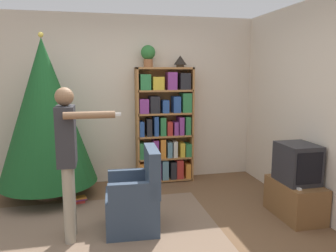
{
  "coord_description": "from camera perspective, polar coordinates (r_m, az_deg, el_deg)",
  "views": [
    {
      "loc": [
        -0.43,
        -3.15,
        1.73
      ],
      "look_at": [
        0.47,
        0.9,
        1.05
      ],
      "focal_mm": 35.0,
      "sensor_mm": 36.0,
      "label": 1
    }
  ],
  "objects": [
    {
      "name": "potted_plant",
      "position": [
        5.06,
        -3.48,
        12.33
      ],
      "size": [
        0.22,
        0.22,
        0.33
      ],
      "color": "#935B38",
      "rests_on": "bookshelf"
    },
    {
      "name": "table_lamp",
      "position": [
        5.15,
        2.14,
        11.3
      ],
      "size": [
        0.2,
        0.2,
        0.18
      ],
      "color": "#473828",
      "rests_on": "bookshelf"
    },
    {
      "name": "game_remote",
      "position": [
        4.02,
        21.6,
        -10.0
      ],
      "size": [
        0.04,
        0.12,
        0.02
      ],
      "color": "white",
      "rests_on": "tv_stand"
    },
    {
      "name": "television",
      "position": [
        4.19,
        21.59,
        -6.03
      ],
      "size": [
        0.39,
        0.47,
        0.47
      ],
      "color": "#28282D",
      "rests_on": "tv_stand"
    },
    {
      "name": "area_rug",
      "position": [
        3.81,
        -11.32,
        -17.83
      ],
      "size": [
        2.58,
        1.94,
        0.01
      ],
      "color": "#7F6651",
      "rests_on": "ground_plane"
    },
    {
      "name": "standing_person",
      "position": [
        3.47,
        -17.02,
        -4.31
      ],
      "size": [
        0.62,
        0.48,
        1.59
      ],
      "rotation": [
        0.0,
        0.0,
        -1.58
      ],
      "color": "#9E937F",
      "rests_on": "ground_plane"
    },
    {
      "name": "bookshelf",
      "position": [
        5.16,
        -0.6,
        -0.17
      ],
      "size": [
        0.89,
        0.28,
        1.81
      ],
      "color": "#A8703D",
      "rests_on": "ground_plane"
    },
    {
      "name": "wall_right",
      "position": [
        4.11,
        26.8,
        2.3
      ],
      "size": [
        0.1,
        8.0,
        2.6
      ],
      "color": "beige",
      "rests_on": "ground_plane"
    },
    {
      "name": "christmas_tree",
      "position": [
        4.72,
        -20.56,
        2.25
      ],
      "size": [
        1.31,
        1.31,
        2.25
      ],
      "color": "#4C3323",
      "rests_on": "ground_plane"
    },
    {
      "name": "wall_back",
      "position": [
        5.23,
        -7.83,
        4.51
      ],
      "size": [
        8.0,
        0.1,
        2.6
      ],
      "color": "beige",
      "rests_on": "ground_plane"
    },
    {
      "name": "ground_plane",
      "position": [
        3.62,
        -4.45,
        -19.26
      ],
      "size": [
        14.0,
        14.0,
        0.0
      ],
      "primitive_type": "plane",
      "color": "brown"
    },
    {
      "name": "armchair",
      "position": [
        3.73,
        -5.7,
        -12.94
      ],
      "size": [
        0.6,
        0.59,
        0.92
      ],
      "rotation": [
        0.0,
        0.0,
        -1.62
      ],
      "color": "#334256",
      "rests_on": "ground_plane"
    },
    {
      "name": "book_pile_near_tree",
      "position": [
        4.66,
        -15.39,
        -12.3
      ],
      "size": [
        0.23,
        0.17,
        0.08
      ],
      "color": "#B22D28",
      "rests_on": "ground_plane"
    },
    {
      "name": "tv_stand",
      "position": [
        4.33,
        21.21,
        -11.79
      ],
      "size": [
        0.43,
        0.73,
        0.43
      ],
      "color": "brown",
      "rests_on": "ground_plane"
    }
  ]
}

